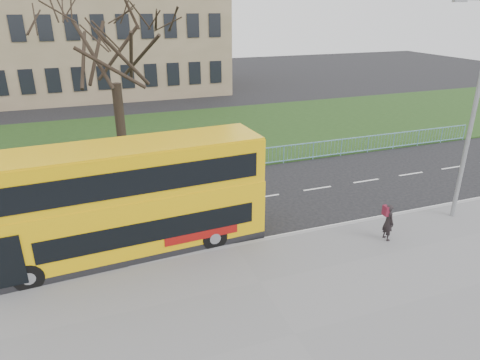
# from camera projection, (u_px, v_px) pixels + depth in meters

# --- Properties ---
(ground) EXTENTS (120.00, 120.00, 0.00)m
(ground) POSITION_uv_depth(u_px,v_px,m) (222.00, 230.00, 18.14)
(ground) COLOR black
(ground) RESTS_ON ground
(pavement) EXTENTS (80.00, 10.50, 0.12)m
(pavement) POSITION_uv_depth(u_px,v_px,m) (295.00, 335.00, 12.25)
(pavement) COLOR slate
(pavement) RESTS_ON ground
(kerb) EXTENTS (80.00, 0.20, 0.14)m
(kerb) POSITION_uv_depth(u_px,v_px,m) (235.00, 246.00, 16.77)
(kerb) COLOR gray
(kerb) RESTS_ON ground
(grass_verge) EXTENTS (80.00, 15.40, 0.08)m
(grass_verge) POSITION_uv_depth(u_px,v_px,m) (161.00, 138.00, 30.55)
(grass_verge) COLOR #1D3714
(grass_verge) RESTS_ON ground
(guard_railing) EXTENTS (40.00, 0.12, 1.10)m
(guard_railing) POSITION_uv_depth(u_px,v_px,m) (186.00, 167.00, 23.67)
(guard_railing) COLOR #7CBCDC
(guard_railing) RESTS_ON ground
(bare_tree) EXTENTS (7.79, 7.79, 11.13)m
(bare_tree) POSITION_uv_depth(u_px,v_px,m) (114.00, 67.00, 23.74)
(bare_tree) COLOR black
(bare_tree) RESTS_ON grass_verge
(civic_building) EXTENTS (30.00, 15.00, 14.00)m
(civic_building) POSITION_uv_depth(u_px,v_px,m) (72.00, 24.00, 44.31)
(civic_building) COLOR #7F6E50
(civic_building) RESTS_ON ground
(yellow_bus) EXTENTS (10.22, 2.98, 4.23)m
(yellow_bus) POSITION_uv_depth(u_px,v_px,m) (128.00, 198.00, 15.71)
(yellow_bus) COLOR #E9B209
(yellow_bus) RESTS_ON ground
(pedestrian) EXTENTS (0.38, 0.56, 1.52)m
(pedestrian) POSITION_uv_depth(u_px,v_px,m) (388.00, 222.00, 16.91)
(pedestrian) COLOR black
(pedestrian) RESTS_ON pavement
(street_lamp) EXTENTS (1.90, 0.46, 8.99)m
(street_lamp) POSITION_uv_depth(u_px,v_px,m) (472.00, 106.00, 17.22)
(street_lamp) COLOR gray
(street_lamp) RESTS_ON pavement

